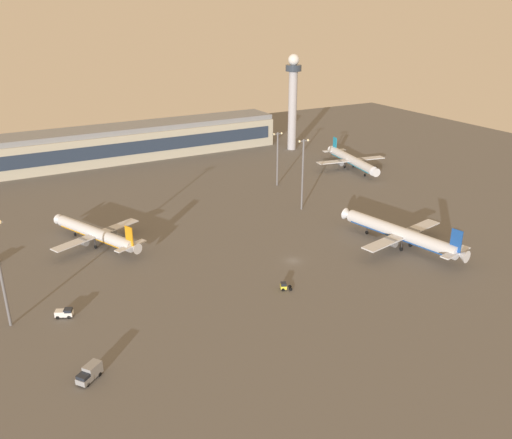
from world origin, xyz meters
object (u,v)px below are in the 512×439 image
(airplane_mid_apron, at_px, (401,234))
(apron_light_central, at_px, (277,155))
(catering_truck, at_px, (90,373))
(control_tower, at_px, (293,96))
(apron_light_east, at_px, (0,268))
(cargo_loader, at_px, (65,313))
(airplane_taxiway_distant, at_px, (96,234))
(apron_light_west, at_px, (303,170))
(pushback_tug, at_px, (284,286))
(airplane_far_stand, at_px, (352,160))

(airplane_mid_apron, bearing_deg, apron_light_central, 79.87)
(catering_truck, bearing_deg, control_tower, -81.13)
(airplane_mid_apron, bearing_deg, catering_truck, 178.85)
(control_tower, bearing_deg, apron_light_east, -143.63)
(apron_light_central, bearing_deg, cargo_loader, -147.28)
(apron_light_central, distance_m, apron_light_east, 126.01)
(catering_truck, xyz_separation_m, cargo_loader, (0.08, 26.66, -0.40))
(catering_truck, distance_m, apron_light_east, 34.28)
(airplane_mid_apron, xyz_separation_m, airplane_taxiway_distant, (-82.67, 47.68, -0.51))
(apron_light_west, bearing_deg, apron_light_east, -162.98)
(control_tower, distance_m, apron_light_central, 64.23)
(pushback_tug, xyz_separation_m, apron_light_east, (-65.49, 16.93, 14.05))
(airplane_far_stand, height_order, apron_light_east, apron_light_east)
(airplane_taxiway_distant, xyz_separation_m, apron_light_west, (74.23, -4.72, 11.25))
(airplane_far_stand, distance_m, catering_truck, 169.89)
(airplane_mid_apron, xyz_separation_m, pushback_tug, (-46.35, -5.63, -3.29))
(cargo_loader, bearing_deg, apron_light_east, -77.10)
(airplane_mid_apron, height_order, airplane_taxiway_distant, airplane_mid_apron)
(airplane_taxiway_distant, bearing_deg, apron_light_west, -27.46)
(catering_truck, xyz_separation_m, apron_light_central, (98.56, 89.92, 11.51))
(catering_truck, bearing_deg, apron_light_central, -84.11)
(cargo_loader, height_order, apron_light_west, apron_light_west)
(airplane_mid_apron, bearing_deg, airplane_far_stand, 50.23)
(airplane_mid_apron, height_order, airplane_far_stand, airplane_mid_apron)
(cargo_loader, height_order, apron_light_east, apron_light_east)
(airplane_far_stand, xyz_separation_m, apron_light_central, (-42.83, -4.23, 8.90))
(control_tower, bearing_deg, airplane_taxiway_distant, -148.51)
(pushback_tug, height_order, catering_truck, catering_truck)
(airplane_taxiway_distant, height_order, cargo_loader, airplane_taxiway_distant)
(pushback_tug, distance_m, catering_truck, 55.05)
(airplane_taxiway_distant, height_order, apron_light_east, apron_light_east)
(airplane_mid_apron, height_order, catering_truck, airplane_mid_apron)
(control_tower, relative_size, pushback_tug, 13.66)
(control_tower, xyz_separation_m, apron_light_central, (-38.75, -49.12, -14.49))
(airplane_mid_apron, relative_size, cargo_loader, 9.76)
(airplane_far_stand, height_order, catering_truck, airplane_far_stand)
(airplane_mid_apron, distance_m, pushback_tug, 46.81)
(control_tower, xyz_separation_m, apron_light_west, (-45.73, -78.20, -12.48))
(airplane_far_stand, distance_m, cargo_loader, 156.64)
(pushback_tug, xyz_separation_m, catering_truck, (-53.66, -12.25, 0.51))
(catering_truck, height_order, cargo_loader, catering_truck)
(airplane_far_stand, bearing_deg, apron_light_west, 43.69)
(apron_light_central, bearing_deg, control_tower, 51.73)
(pushback_tug, xyz_separation_m, apron_light_central, (44.90, 77.67, 12.02))
(airplane_taxiway_distant, bearing_deg, apron_light_central, -7.13)
(pushback_tug, height_order, cargo_loader, cargo_loader)
(catering_truck, bearing_deg, airplane_far_stand, -92.83)
(control_tower, xyz_separation_m, catering_truck, (-137.31, -139.05, -26.01))
(apron_light_west, distance_m, apron_light_central, 29.97)
(airplane_far_stand, relative_size, apron_light_east, 1.62)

